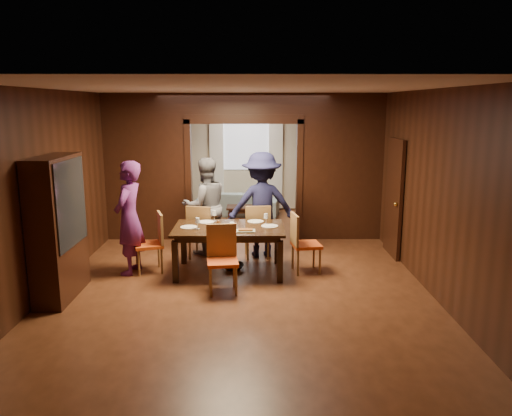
{
  "coord_description": "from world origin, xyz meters",
  "views": [
    {
      "loc": [
        0.2,
        -8.24,
        2.69
      ],
      "look_at": [
        0.23,
        -0.4,
        1.05
      ],
      "focal_mm": 35.0,
      "sensor_mm": 36.0,
      "label": 1
    }
  ],
  "objects_px": {
    "person_navy": "(262,205)",
    "dining_table": "(229,250)",
    "person_purple": "(129,218)",
    "chair_right": "(306,243)",
    "coffee_table": "(244,215)",
    "person_grey": "(205,206)",
    "chair_near": "(223,260)",
    "hutch": "(58,228)",
    "sofa": "(238,203)",
    "chair_far_r": "(257,231)",
    "chair_far_l": "(203,231)",
    "chair_left": "(148,243)"
  },
  "relations": [
    {
      "from": "chair_far_r",
      "to": "chair_right",
      "type": "bearing_deg",
      "value": 128.82
    },
    {
      "from": "sofa",
      "to": "chair_right",
      "type": "relative_size",
      "value": 2.05
    },
    {
      "from": "person_purple",
      "to": "chair_right",
      "type": "height_order",
      "value": "person_purple"
    },
    {
      "from": "chair_right",
      "to": "hutch",
      "type": "height_order",
      "value": "hutch"
    },
    {
      "from": "person_navy",
      "to": "dining_table",
      "type": "xyz_separation_m",
      "value": [
        -0.54,
        -0.93,
        -0.56
      ]
    },
    {
      "from": "person_grey",
      "to": "chair_right",
      "type": "distance_m",
      "value": 2.06
    },
    {
      "from": "sofa",
      "to": "dining_table",
      "type": "height_order",
      "value": "dining_table"
    },
    {
      "from": "chair_left",
      "to": "chair_far_l",
      "type": "bearing_deg",
      "value": 115.21
    },
    {
      "from": "person_grey",
      "to": "chair_far_r",
      "type": "bearing_deg",
      "value": 142.84
    },
    {
      "from": "person_grey",
      "to": "chair_left",
      "type": "height_order",
      "value": "person_grey"
    },
    {
      "from": "person_purple",
      "to": "person_navy",
      "type": "distance_m",
      "value": 2.32
    },
    {
      "from": "sofa",
      "to": "chair_near",
      "type": "xyz_separation_m",
      "value": [
        -0.05,
        -5.2,
        0.19
      ]
    },
    {
      "from": "dining_table",
      "to": "chair_near",
      "type": "bearing_deg",
      "value": -93.52
    },
    {
      "from": "person_navy",
      "to": "dining_table",
      "type": "bearing_deg",
      "value": 52.75
    },
    {
      "from": "dining_table",
      "to": "chair_right",
      "type": "height_order",
      "value": "chair_right"
    },
    {
      "from": "person_navy",
      "to": "coffee_table",
      "type": "distance_m",
      "value": 2.6
    },
    {
      "from": "dining_table",
      "to": "coffee_table",
      "type": "xyz_separation_m",
      "value": [
        0.18,
        3.4,
        -0.18
      ]
    },
    {
      "from": "person_purple",
      "to": "sofa",
      "type": "bearing_deg",
      "value": 169.45
    },
    {
      "from": "coffee_table",
      "to": "hutch",
      "type": "distance_m",
      "value": 5.13
    },
    {
      "from": "dining_table",
      "to": "chair_left",
      "type": "relative_size",
      "value": 1.81
    },
    {
      "from": "person_navy",
      "to": "sofa",
      "type": "height_order",
      "value": "person_navy"
    },
    {
      "from": "sofa",
      "to": "person_grey",
      "type": "bearing_deg",
      "value": 90.23
    },
    {
      "from": "coffee_table",
      "to": "chair_far_l",
      "type": "relative_size",
      "value": 0.82
    },
    {
      "from": "coffee_table",
      "to": "chair_right",
      "type": "bearing_deg",
      "value": -72.34
    },
    {
      "from": "person_grey",
      "to": "coffee_table",
      "type": "bearing_deg",
      "value": -127.92
    },
    {
      "from": "chair_far_r",
      "to": "person_purple",
      "type": "bearing_deg",
      "value": 16.74
    },
    {
      "from": "chair_near",
      "to": "hutch",
      "type": "height_order",
      "value": "hutch"
    },
    {
      "from": "dining_table",
      "to": "person_navy",
      "type": "bearing_deg",
      "value": 59.9
    },
    {
      "from": "dining_table",
      "to": "hutch",
      "type": "height_order",
      "value": "hutch"
    },
    {
      "from": "person_purple",
      "to": "chair_near",
      "type": "bearing_deg",
      "value": 70.49
    },
    {
      "from": "dining_table",
      "to": "chair_far_l",
      "type": "height_order",
      "value": "chair_far_l"
    },
    {
      "from": "chair_far_l",
      "to": "chair_far_r",
      "type": "xyz_separation_m",
      "value": [
        0.96,
        0.05,
        0.0
      ]
    },
    {
      "from": "dining_table",
      "to": "coffee_table",
      "type": "height_order",
      "value": "dining_table"
    },
    {
      "from": "sofa",
      "to": "person_navy",
      "type": "bearing_deg",
      "value": 107.54
    },
    {
      "from": "sofa",
      "to": "person_purple",
      "type": "bearing_deg",
      "value": 78.54
    },
    {
      "from": "chair_near",
      "to": "hutch",
      "type": "distance_m",
      "value": 2.34
    },
    {
      "from": "person_purple",
      "to": "chair_right",
      "type": "bearing_deg",
      "value": 100.23
    },
    {
      "from": "chair_far_l",
      "to": "hutch",
      "type": "bearing_deg",
      "value": 58.27
    },
    {
      "from": "person_navy",
      "to": "coffee_table",
      "type": "bearing_deg",
      "value": -88.85
    },
    {
      "from": "person_navy",
      "to": "chair_right",
      "type": "height_order",
      "value": "person_navy"
    },
    {
      "from": "person_grey",
      "to": "coffee_table",
      "type": "relative_size",
      "value": 2.19
    },
    {
      "from": "hutch",
      "to": "chair_far_r",
      "type": "bearing_deg",
      "value": 33.57
    },
    {
      "from": "chair_far_l",
      "to": "person_navy",
      "type": "bearing_deg",
      "value": -159.12
    },
    {
      "from": "chair_far_r",
      "to": "chair_near",
      "type": "distance_m",
      "value": 1.77
    },
    {
      "from": "coffee_table",
      "to": "chair_right",
      "type": "relative_size",
      "value": 0.82
    },
    {
      "from": "dining_table",
      "to": "chair_right",
      "type": "relative_size",
      "value": 1.81
    },
    {
      "from": "person_navy",
      "to": "hutch",
      "type": "xyz_separation_m",
      "value": [
        -2.87,
        -1.93,
        0.06
      ]
    },
    {
      "from": "person_grey",
      "to": "sofa",
      "type": "xyz_separation_m",
      "value": [
        0.48,
        3.25,
        -0.59
      ]
    },
    {
      "from": "coffee_table",
      "to": "chair_near",
      "type": "height_order",
      "value": "chair_near"
    },
    {
      "from": "person_grey",
      "to": "chair_right",
      "type": "bearing_deg",
      "value": 126.45
    }
  ]
}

